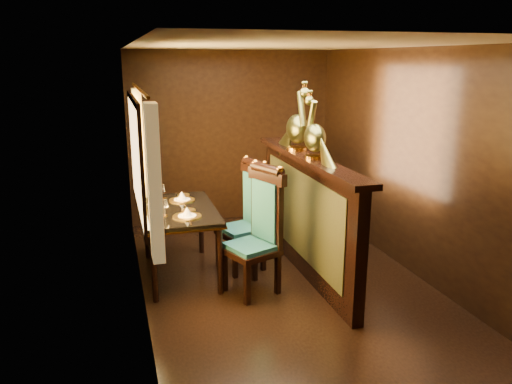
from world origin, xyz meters
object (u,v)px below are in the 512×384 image
chair_left (261,226)px  peacock_left (315,125)px  dining_table (179,215)px  chair_right (249,211)px  peacock_right (298,116)px

chair_left → peacock_left: (0.62, 0.10, 1.00)m
dining_table → chair_right: chair_right is taller
dining_table → chair_left: chair_left is taller
dining_table → peacock_left: peacock_left is taller
chair_left → chair_right: size_ratio=1.05×
chair_right → peacock_right: bearing=-17.4°
chair_left → chair_right: (0.05, 0.61, -0.03)m
chair_right → chair_left: bearing=-111.4°
dining_table → peacock_left: bearing=-19.4°
chair_right → peacock_left: 1.29m
chair_left → chair_right: chair_left is taller
chair_left → peacock_right: bearing=23.1°
dining_table → peacock_right: size_ratio=1.71×
chair_right → peacock_right: peacock_right is taller
chair_right → peacock_left: (0.57, -0.52, 1.03)m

